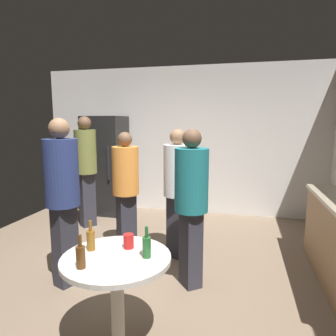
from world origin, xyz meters
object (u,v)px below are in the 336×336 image
(person_in_white_shirt, at_px, (177,184))
(person_in_orange_shirt, at_px, (126,183))
(beer_bottle_green, at_px, (147,246))
(person_in_navy_shirt, at_px, (62,190))
(person_in_teal_shirt, at_px, (191,197))
(plastic_cup_red, at_px, (129,241))
(beer_bottle_brown, at_px, (81,256))
(person_in_olive_shirt, at_px, (86,163))
(beer_bottle_amber, at_px, (91,239))
(foreground_table, at_px, (117,270))
(refrigerator, at_px, (106,165))

(person_in_white_shirt, bearing_deg, person_in_orange_shirt, -71.48)
(beer_bottle_green, relative_size, person_in_white_shirt, 0.14)
(person_in_navy_shirt, distance_m, person_in_teal_shirt, 1.31)
(plastic_cup_red, height_order, person_in_navy_shirt, person_in_navy_shirt)
(beer_bottle_brown, relative_size, person_in_orange_shirt, 0.15)
(person_in_olive_shirt, bearing_deg, person_in_teal_shirt, 2.00)
(person_in_olive_shirt, height_order, person_in_teal_shirt, person_in_olive_shirt)
(beer_bottle_brown, bearing_deg, person_in_white_shirt, 82.12)
(beer_bottle_amber, xyz_separation_m, person_in_orange_shirt, (-0.35, 1.58, 0.10))
(beer_bottle_amber, height_order, plastic_cup_red, beer_bottle_amber)
(beer_bottle_green, bearing_deg, person_in_teal_shirt, 80.73)
(person_in_orange_shirt, bearing_deg, person_in_teal_shirt, 10.88)
(beer_bottle_green, distance_m, person_in_teal_shirt, 1.00)
(beer_bottle_amber, bearing_deg, person_in_olive_shirt, 119.49)
(foreground_table, bearing_deg, person_in_white_shirt, 86.48)
(beer_bottle_brown, distance_m, person_in_navy_shirt, 1.21)
(person_in_white_shirt, bearing_deg, beer_bottle_amber, 6.72)
(person_in_navy_shirt, bearing_deg, person_in_teal_shirt, 34.24)
(foreground_table, relative_size, person_in_orange_shirt, 0.51)
(foreground_table, relative_size, person_in_navy_shirt, 0.46)
(person_in_white_shirt, bearing_deg, person_in_teal_shirt, 42.48)
(foreground_table, relative_size, person_in_olive_shirt, 0.45)
(beer_bottle_brown, bearing_deg, person_in_olive_shirt, 118.10)
(person_in_teal_shirt, bearing_deg, foreground_table, 31.65)
(beer_bottle_brown, bearing_deg, person_in_orange_shirt, 102.75)
(beer_bottle_brown, height_order, plastic_cup_red, beer_bottle_brown)
(person_in_teal_shirt, bearing_deg, person_in_orange_shirt, -71.04)
(plastic_cup_red, relative_size, person_in_navy_shirt, 0.06)
(person_in_teal_shirt, relative_size, person_in_white_shirt, 1.01)
(beer_bottle_green, distance_m, person_in_white_shirt, 1.61)
(beer_bottle_amber, relative_size, beer_bottle_green, 1.00)
(person_in_teal_shirt, bearing_deg, person_in_navy_shirt, -24.80)
(refrigerator, bearing_deg, beer_bottle_amber, -66.56)
(foreground_table, height_order, beer_bottle_green, beer_bottle_green)
(beer_bottle_brown, relative_size, beer_bottle_green, 1.00)
(beer_bottle_brown, xyz_separation_m, person_in_teal_shirt, (0.54, 1.23, 0.14))
(beer_bottle_brown, bearing_deg, person_in_teal_shirt, 66.48)
(beer_bottle_green, bearing_deg, beer_bottle_amber, 177.69)
(foreground_table, xyz_separation_m, beer_bottle_green, (0.22, 0.04, 0.19))
(beer_bottle_brown, height_order, person_in_orange_shirt, person_in_orange_shirt)
(foreground_table, distance_m, beer_bottle_brown, 0.33)
(foreground_table, bearing_deg, person_in_teal_shirt, 69.45)
(person_in_navy_shirt, height_order, person_in_orange_shirt, person_in_navy_shirt)
(beer_bottle_brown, bearing_deg, plastic_cup_red, 63.24)
(refrigerator, height_order, beer_bottle_brown, refrigerator)
(refrigerator, height_order, beer_bottle_amber, refrigerator)
(foreground_table, height_order, person_in_white_shirt, person_in_white_shirt)
(plastic_cup_red, relative_size, person_in_white_shirt, 0.07)
(beer_bottle_brown, distance_m, person_in_white_shirt, 1.88)
(beer_bottle_green, height_order, plastic_cup_red, beer_bottle_green)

